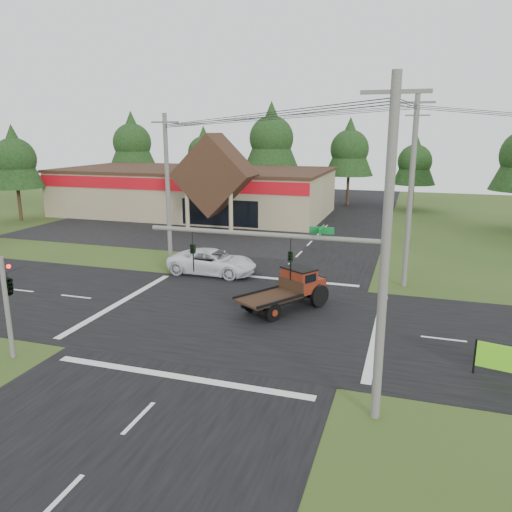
% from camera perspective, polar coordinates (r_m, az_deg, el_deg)
% --- Properties ---
extents(ground, '(120.00, 120.00, 0.00)m').
position_cam_1_polar(ground, '(26.07, -1.96, -6.85)').
color(ground, '#2D4518').
rests_on(ground, ground).
extents(road_ns, '(12.00, 120.00, 0.02)m').
position_cam_1_polar(road_ns, '(26.07, -1.96, -6.83)').
color(road_ns, black).
rests_on(road_ns, ground).
extents(road_ew, '(120.00, 12.00, 0.02)m').
position_cam_1_polar(road_ew, '(26.07, -1.96, -6.83)').
color(road_ew, black).
rests_on(road_ew, ground).
extents(parking_apron, '(28.00, 14.00, 0.02)m').
position_cam_1_polar(parking_apron, '(48.35, -10.11, 2.76)').
color(parking_apron, black).
rests_on(parking_apron, ground).
extents(cvs_building, '(30.40, 18.20, 9.19)m').
position_cam_1_polar(cvs_building, '(58.06, -6.88, 7.50)').
color(cvs_building, tan).
rests_on(cvs_building, ground).
extents(traffic_signal_mast, '(8.12, 0.24, 7.00)m').
position_cam_1_polar(traffic_signal_mast, '(16.36, 8.41, -3.44)').
color(traffic_signal_mast, '#595651').
rests_on(traffic_signal_mast, ground).
extents(traffic_signal_corner, '(0.53, 2.48, 4.40)m').
position_cam_1_polar(traffic_signal_corner, '(22.89, -26.63, -2.09)').
color(traffic_signal_corner, '#595651').
rests_on(traffic_signal_corner, ground).
extents(utility_pole_nr, '(2.00, 0.30, 11.00)m').
position_cam_1_polar(utility_pole_nr, '(15.88, 14.56, 0.26)').
color(utility_pole_nr, '#595651').
rests_on(utility_pole_nr, ground).
extents(utility_pole_nw, '(2.00, 0.30, 10.50)m').
position_cam_1_polar(utility_pole_nw, '(35.14, -10.06, 7.44)').
color(utility_pole_nw, '#595651').
rests_on(utility_pole_nw, ground).
extents(utility_pole_ne, '(2.00, 0.30, 11.50)m').
position_cam_1_polar(utility_pole_ne, '(31.12, 17.26, 7.13)').
color(utility_pole_ne, '#595651').
rests_on(utility_pole_ne, ground).
extents(utility_pole_n, '(2.00, 0.30, 11.20)m').
position_cam_1_polar(utility_pole_n, '(45.07, 17.51, 8.88)').
color(utility_pole_n, '#595651').
rests_on(utility_pole_n, ground).
extents(tree_row_a, '(6.72, 6.72, 12.12)m').
position_cam_1_polar(tree_row_a, '(73.64, -13.99, 12.67)').
color(tree_row_a, '#332316').
rests_on(tree_row_a, ground).
extents(tree_row_b, '(5.60, 5.60, 10.10)m').
position_cam_1_polar(tree_row_b, '(70.85, -5.98, 11.87)').
color(tree_row_b, '#332316').
rests_on(tree_row_b, ground).
extents(tree_row_c, '(7.28, 7.28, 13.13)m').
position_cam_1_polar(tree_row_c, '(66.48, 1.77, 13.54)').
color(tree_row_c, '#332316').
rests_on(tree_row_c, ground).
extents(tree_row_d, '(6.16, 6.16, 11.11)m').
position_cam_1_polar(tree_row_d, '(65.48, 10.65, 12.13)').
color(tree_row_d, '#332316').
rests_on(tree_row_d, ground).
extents(tree_row_e, '(5.04, 5.04, 9.09)m').
position_cam_1_polar(tree_row_e, '(63.02, 17.71, 10.42)').
color(tree_row_e, '#332316').
rests_on(tree_row_e, ground).
extents(tree_side_w, '(5.60, 5.60, 10.10)m').
position_cam_1_polar(tree_side_w, '(58.88, -25.91, 10.14)').
color(tree_side_w, '#332316').
rests_on(tree_side_w, ground).
extents(antique_flatbed_truck, '(4.57, 5.53, 2.21)m').
position_cam_1_polar(antique_flatbed_truck, '(26.54, 3.26, -3.96)').
color(antique_flatbed_truck, '#5C180D').
rests_on(antique_flatbed_truck, ground).
extents(white_pickup, '(5.95, 2.82, 1.64)m').
position_cam_1_polar(white_pickup, '(33.51, -5.01, -0.66)').
color(white_pickup, white).
rests_on(white_pickup, ground).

